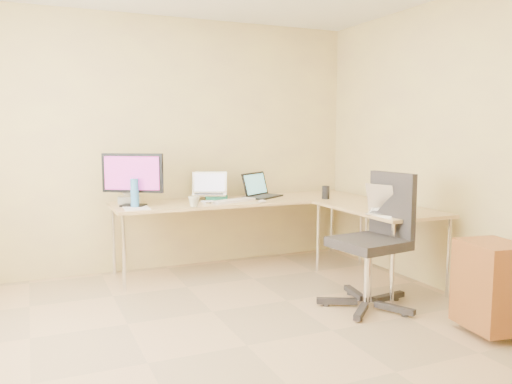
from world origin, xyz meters
name	(u,v)px	position (x,y,z in m)	size (l,w,h in m)	color
floor	(247,345)	(0.00, 0.00, 0.00)	(4.50, 4.50, 0.00)	tan
wall_back	(163,144)	(0.00, 2.25, 1.30)	(4.50, 4.50, 0.00)	#EAD67D
wall_right	(486,149)	(2.10, 0.00, 1.30)	(4.50, 4.50, 0.00)	#EAD67D
desk_main	(243,234)	(0.72, 1.85, 0.36)	(2.65, 0.70, 0.73)	tan
desk_return	(378,245)	(1.70, 0.85, 0.36)	(0.70, 1.30, 0.73)	tan
monitor	(133,180)	(-0.40, 1.83, 0.98)	(0.59, 0.19, 0.51)	black
book_stack	(216,196)	(0.50, 2.02, 0.75)	(0.22, 0.30, 0.05)	#1F7F62
laptop_center	(209,184)	(0.40, 1.98, 0.90)	(0.36, 0.28, 0.23)	silver
laptop_black	(263,185)	(1.00, 1.94, 0.86)	(0.42, 0.31, 0.27)	black
keyboard	(233,201)	(0.57, 1.73, 0.74)	(0.49, 0.14, 0.02)	white
mouse	(262,201)	(0.81, 1.55, 0.75)	(0.09, 0.06, 0.03)	white
mug	(194,201)	(0.12, 1.57, 0.78)	(0.11, 0.11, 0.10)	beige
cd_stack	(207,203)	(0.28, 1.66, 0.75)	(0.13, 0.13, 0.03)	white
water_bottle	(135,193)	(-0.40, 1.75, 0.87)	(0.08, 0.08, 0.27)	#3878B6
papers	(136,208)	(-0.40, 1.71, 0.73)	(0.23, 0.32, 0.01)	white
white_box	(129,200)	(-0.40, 2.05, 0.77)	(0.20, 0.15, 0.07)	beige
desk_fan	(129,191)	(-0.40, 2.04, 0.85)	(0.19, 0.19, 0.24)	white
black_cup	(326,192)	(1.55, 1.55, 0.80)	(0.08, 0.08, 0.14)	black
laptop_return	(387,202)	(1.50, 0.48, 0.84)	(0.26, 0.33, 0.22)	silver
office_chair	(368,247)	(1.20, 0.32, 0.50)	(0.67, 0.67, 1.11)	#272424
cabinet	(491,285)	(1.66, -0.51, 0.36)	(0.36, 0.44, 0.61)	#9B5B41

